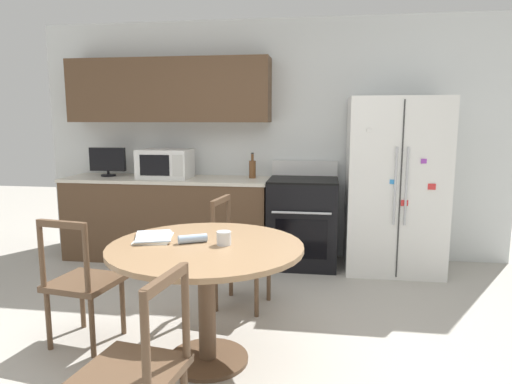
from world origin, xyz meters
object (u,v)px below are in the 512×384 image
(microwave, at_px, (165,164))
(dining_chair_left, at_px, (82,283))
(counter_bottle, at_px, (252,169))
(dining_chair_near, at_px, (136,373))
(refrigerator, at_px, (395,185))
(oven_range, at_px, (303,221))
(candle_glass, at_px, (224,239))
(countertop_tv, at_px, (108,161))
(dining_chair_far, at_px, (239,255))

(microwave, height_order, dining_chair_left, microwave)
(counter_bottle, bearing_deg, dining_chair_near, -90.60)
(refrigerator, xyz_separation_m, dining_chair_near, (-1.51, -2.95, -0.44))
(oven_range, bearing_deg, dining_chair_left, -125.41)
(oven_range, xyz_separation_m, dining_chair_near, (-0.59, -2.97, -0.03))
(dining_chair_near, xyz_separation_m, candle_glass, (0.20, 0.92, 0.37))
(refrigerator, relative_size, microwave, 3.16)
(refrigerator, height_order, dining_chair_left, refrigerator)
(dining_chair_near, relative_size, candle_glass, 9.99)
(countertop_tv, relative_size, counter_bottle, 1.49)
(counter_bottle, height_order, dining_chair_near, counter_bottle)
(oven_range, xyz_separation_m, countertop_tv, (-2.18, 0.06, 0.61))
(countertop_tv, distance_m, counter_bottle, 1.63)
(oven_range, relative_size, dining_chair_far, 1.20)
(counter_bottle, relative_size, dining_chair_far, 0.31)
(refrigerator, xyz_separation_m, dining_chair_far, (-1.38, -1.14, -0.44))
(countertop_tv, bearing_deg, dining_chair_near, -62.26)
(refrigerator, relative_size, candle_glass, 19.34)
(refrigerator, distance_m, dining_chair_far, 1.84)
(oven_range, distance_m, microwave, 1.61)
(microwave, xyz_separation_m, dining_chair_far, (1.03, -1.18, -0.62))
(refrigerator, relative_size, dining_chair_left, 1.94)
(oven_range, bearing_deg, refrigerator, -1.78)
(countertop_tv, relative_size, dining_chair_left, 0.45)
(microwave, relative_size, dining_chair_near, 0.61)
(countertop_tv, xyz_separation_m, dining_chair_far, (1.72, -1.23, -0.64))
(refrigerator, xyz_separation_m, dining_chair_left, (-2.32, -1.94, -0.44))
(refrigerator, bearing_deg, countertop_tv, 178.44)
(microwave, distance_m, countertop_tv, 0.69)
(refrigerator, xyz_separation_m, candle_glass, (-1.31, -2.03, -0.07))
(refrigerator, height_order, counter_bottle, refrigerator)
(refrigerator, distance_m, candle_glass, 2.42)
(microwave, bearing_deg, dining_chair_far, -48.83)
(oven_range, relative_size, candle_glass, 11.96)
(refrigerator, bearing_deg, dining_chair_near, -117.09)
(countertop_tv, height_order, candle_glass, countertop_tv)
(microwave, xyz_separation_m, countertop_tv, (-0.69, 0.05, 0.02))
(counter_bottle, height_order, dining_chair_left, counter_bottle)
(countertop_tv, relative_size, candle_glass, 4.54)
(dining_chair_near, bearing_deg, dining_chair_far, 4.73)
(refrigerator, height_order, countertop_tv, refrigerator)
(dining_chair_left, bearing_deg, dining_chair_far, 49.27)
(refrigerator, height_order, microwave, refrigerator)
(dining_chair_left, relative_size, candle_glass, 9.99)
(dining_chair_far, xyz_separation_m, candle_glass, (0.07, -0.89, 0.37))
(dining_chair_near, distance_m, dining_chair_left, 1.29)
(oven_range, height_order, candle_glass, oven_range)
(oven_range, xyz_separation_m, dining_chair_far, (-0.46, -1.17, -0.03))
(microwave, bearing_deg, oven_range, -0.41)
(counter_bottle, bearing_deg, refrigerator, -6.05)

